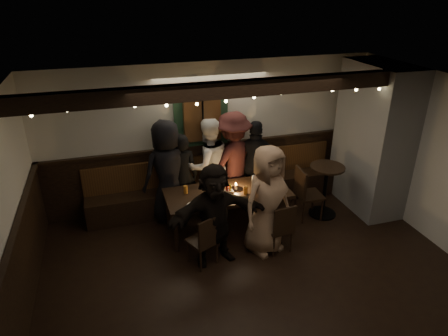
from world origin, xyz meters
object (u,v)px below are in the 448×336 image
object	(u,v)px
person_b	(182,175)
person_c	(208,165)
person_e	(256,164)
person_f	(215,215)
person_d	(233,161)
dining_table	(227,195)
high_top	(325,184)
chair_near_left	(205,238)
chair_near_right	(281,226)
person_g	(267,200)
chair_end	(305,191)
person_a	(168,171)

from	to	relation	value
person_b	person_c	bearing A→B (deg)	-163.73
person_b	person_e	size ratio (longest dim) A/B	0.94
person_f	person_d	bearing A→B (deg)	58.02
dining_table	high_top	distance (m)	1.78
chair_near_left	chair_near_right	size ratio (longest dim) A/B	1.00
person_d	chair_near_left	bearing A→B (deg)	36.19
high_top	chair_near_right	bearing A→B (deg)	-146.22
high_top	person_g	xyz separation A→B (m)	(-1.38, -0.65, 0.27)
dining_table	chair_near_right	bearing A→B (deg)	-54.11
chair_end	person_d	distance (m)	1.37
chair_near_right	person_c	size ratio (longest dim) A/B	0.48
chair_near_left	person_a	size ratio (longest dim) A/B	0.46
person_a	person_g	xyz separation A→B (m)	(1.24, -1.36, -0.03)
person_g	person_e	bearing A→B (deg)	55.99
person_d	person_g	size ratio (longest dim) A/B	1.04
person_b	chair_near_left	bearing A→B (deg)	101.63
high_top	chair_near_left	bearing A→B (deg)	-161.76
person_c	person_b	bearing A→B (deg)	-5.99
chair_end	person_e	size ratio (longest dim) A/B	0.58
chair_end	person_c	bearing A→B (deg)	152.19
high_top	person_a	size ratio (longest dim) A/B	0.53
person_b	person_c	world-z (taller)	person_c
person_f	person_c	bearing A→B (deg)	73.71
dining_table	person_a	world-z (taller)	person_a
chair_near_right	high_top	world-z (taller)	high_top
dining_table	person_a	xyz separation A→B (m)	(-0.85, 0.69, 0.24)
dining_table	chair_near_left	size ratio (longest dim) A/B	2.43
person_e	person_g	size ratio (longest dim) A/B	0.94
high_top	person_e	distance (m)	1.27
person_b	person_f	xyz separation A→B (m)	(0.18, -1.43, 0.02)
chair_near_left	person_e	size ratio (longest dim) A/B	0.51
chair_near_right	chair_near_left	bearing A→B (deg)	179.05
chair_near_right	high_top	bearing A→B (deg)	33.78
high_top	person_c	distance (m)	2.07
chair_end	dining_table	bearing A→B (deg)	178.97
person_a	person_c	size ratio (longest dim) A/B	1.03
chair_near_right	person_c	distance (m)	1.78
person_b	chair_end	bearing A→B (deg)	170.16
person_f	chair_near_right	bearing A→B (deg)	-11.11
person_c	dining_table	bearing A→B (deg)	87.27
chair_near_left	person_f	xyz separation A→B (m)	(0.16, 0.09, 0.32)
dining_table	person_a	size ratio (longest dim) A/B	1.12
dining_table	person_b	distance (m)	0.94
high_top	person_f	size ratio (longest dim) A/B	0.60
high_top	person_d	xyz separation A→B (m)	(-1.44, 0.79, 0.30)
chair_near_right	chair_end	size ratio (longest dim) A/B	0.88
chair_near_left	chair_end	distance (m)	2.11
chair_near_right	person_f	size ratio (longest dim) A/B	0.53
dining_table	person_f	size ratio (longest dim) A/B	1.28
dining_table	person_g	size ratio (longest dim) A/B	1.16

